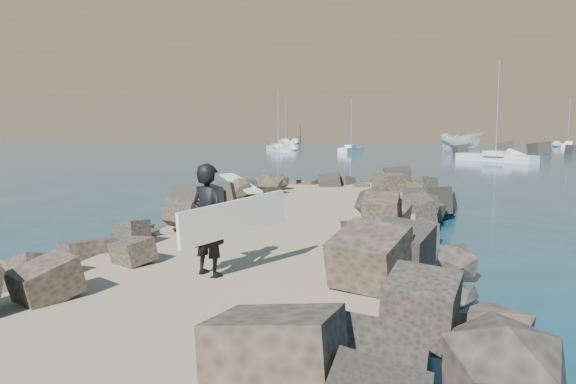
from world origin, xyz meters
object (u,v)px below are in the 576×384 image
surfboard_resting (241,187)px  surfer_with_board (212,220)px  boat_imported (461,141)px  sailboat_a (278,149)px

surfboard_resting → surfer_with_board: bearing=-120.5°
surfboard_resting → boat_imported: bearing=33.8°
boat_imported → surfer_with_board: size_ratio=3.00×
surfboard_resting → boat_imported: boat_imported is taller
surfer_with_board → surfboard_resting: bearing=104.3°
sailboat_a → boat_imported: bearing=27.8°
surfer_with_board → sailboat_a: sailboat_a is taller
boat_imported → surfboard_resting: bearing=-167.9°
surfboard_resting → boat_imported: (12.51, 62.66, 0.13)m
surfboard_resting → surfer_with_board: (2.42, -9.47, 0.50)m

